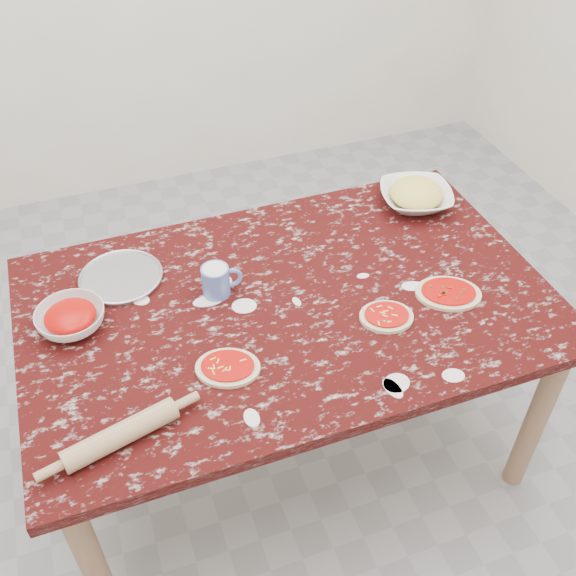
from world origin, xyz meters
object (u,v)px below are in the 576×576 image
at_px(worktable, 288,319).
at_px(rolling_pin, 121,434).
at_px(cheese_bowl, 416,197).
at_px(pizza_tray, 121,278).
at_px(flour_mug, 217,280).
at_px(sauce_bowl, 71,319).

height_order(worktable, rolling_pin, rolling_pin).
relative_size(cheese_bowl, rolling_pin, 0.87).
xyz_separation_m(pizza_tray, rolling_pin, (-0.10, -0.61, 0.02)).
relative_size(worktable, flour_mug, 12.57).
bearing_deg(pizza_tray, cheese_bowl, 2.48).
relative_size(pizza_tray, sauce_bowl, 1.29).
bearing_deg(flour_mug, pizza_tray, 148.06).
height_order(pizza_tray, flour_mug, flour_mug).
distance_m(worktable, cheese_bowl, 0.70).
relative_size(pizza_tray, flour_mug, 2.02).
bearing_deg(cheese_bowl, sauce_bowl, -170.27).
relative_size(pizza_tray, rolling_pin, 0.88).
distance_m(worktable, sauce_bowl, 0.65).
xyz_separation_m(worktable, cheese_bowl, (0.61, 0.32, 0.11)).
bearing_deg(pizza_tray, worktable, -30.64).
bearing_deg(cheese_bowl, pizza_tray, -177.52).
bearing_deg(cheese_bowl, worktable, -152.17).
distance_m(worktable, pizza_tray, 0.55).
bearing_deg(worktable, cheese_bowl, 27.83).
height_order(pizza_tray, sauce_bowl, sauce_bowl).
relative_size(sauce_bowl, cheese_bowl, 0.78).
height_order(pizza_tray, rolling_pin, rolling_pin).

